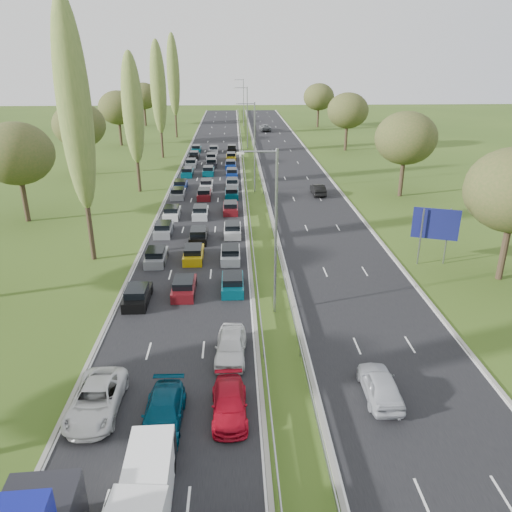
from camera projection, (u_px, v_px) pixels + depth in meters
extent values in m
plane|color=#314A17|center=(254.00, 188.00, 71.23)|extent=(260.00, 260.00, 0.00)
cube|color=black|center=(208.00, 185.00, 73.27)|extent=(10.50, 215.00, 0.04)
cube|color=black|center=(299.00, 184.00, 73.83)|extent=(10.50, 215.00, 0.04)
cube|color=gray|center=(246.00, 181.00, 73.29)|extent=(0.06, 215.00, 0.32)
cube|color=gray|center=(261.00, 180.00, 73.39)|extent=(0.06, 215.00, 0.32)
cylinder|color=gray|center=(276.00, 235.00, 34.70)|extent=(0.18, 0.18, 12.00)
cylinder|color=gray|center=(255.00, 148.00, 67.14)|extent=(0.18, 0.18, 12.00)
cylinder|color=gray|center=(247.00, 118.00, 99.58)|extent=(0.18, 0.18, 12.00)
cylinder|color=gray|center=(244.00, 103.00, 132.02)|extent=(0.18, 0.18, 12.00)
cylinder|color=#2D2116|center=(89.00, 218.00, 44.99)|extent=(0.44, 0.44, 7.92)
ellipsoid|color=#577030|center=(74.00, 107.00, 41.38)|extent=(2.80, 2.80, 17.60)
cylinder|color=#2D2116|center=(138.00, 168.00, 68.43)|extent=(0.44, 0.44, 6.48)
ellipsoid|color=#577030|center=(133.00, 109.00, 65.48)|extent=(2.80, 2.80, 14.40)
cylinder|color=#2D2116|center=(162.00, 138.00, 91.47)|extent=(0.44, 0.44, 7.20)
ellipsoid|color=#577030|center=(158.00, 87.00, 88.19)|extent=(2.80, 2.80, 16.00)
cylinder|color=#2D2116|center=(176.00, 120.00, 114.51)|extent=(0.44, 0.44, 7.92)
ellipsoid|color=#577030|center=(173.00, 75.00, 110.90)|extent=(2.80, 2.80, 17.60)
cylinder|color=#2D2116|center=(25.00, 201.00, 56.26)|extent=(0.56, 0.56, 4.84)
ellipsoid|color=#38471E|center=(17.00, 154.00, 54.29)|extent=(8.00, 8.00, 6.80)
cylinder|color=#2D2116|center=(84.00, 159.00, 78.50)|extent=(0.56, 0.56, 4.84)
ellipsoid|color=#38471E|center=(79.00, 125.00, 76.53)|extent=(8.00, 8.00, 6.80)
cylinder|color=#2D2116|center=(121.00, 134.00, 104.45)|extent=(0.56, 0.56, 4.84)
ellipsoid|color=#38471E|center=(118.00, 108.00, 102.48)|extent=(8.00, 8.00, 6.80)
cylinder|color=#2D2116|center=(145.00, 116.00, 134.11)|extent=(0.56, 0.56, 4.84)
ellipsoid|color=#38471E|center=(144.00, 96.00, 132.14)|extent=(8.00, 8.00, 6.80)
cylinder|color=#2D2116|center=(504.00, 252.00, 41.47)|extent=(0.56, 0.56, 4.84)
cylinder|color=#2D2116|center=(401.00, 178.00, 66.50)|extent=(0.56, 0.56, 4.84)
ellipsoid|color=#38471E|center=(406.00, 138.00, 64.53)|extent=(8.00, 8.00, 6.80)
cylinder|color=#2D2116|center=(346.00, 138.00, 98.94)|extent=(0.56, 0.56, 4.84)
ellipsoid|color=#38471E|center=(348.00, 111.00, 96.97)|extent=(8.00, 8.00, 6.80)
cylinder|color=#2D2116|center=(318.00, 118.00, 131.38)|extent=(0.56, 0.56, 4.84)
ellipsoid|color=#38471E|center=(319.00, 97.00, 129.41)|extent=(8.00, 8.00, 6.80)
cube|color=black|center=(138.00, 297.00, 38.11)|extent=(1.75, 4.00, 0.80)
cube|color=slate|center=(156.00, 258.00, 45.54)|extent=(1.75, 4.00, 0.80)
cube|color=slate|center=(164.00, 230.00, 52.72)|extent=(1.75, 4.00, 0.80)
cube|color=silver|center=(172.00, 214.00, 58.31)|extent=(1.75, 4.00, 0.80)
cube|color=slate|center=(178.00, 194.00, 66.41)|extent=(1.75, 4.00, 0.80)
cube|color=navy|center=(181.00, 186.00, 70.56)|extent=(1.75, 4.00, 0.80)
cube|color=#053F4C|center=(187.00, 173.00, 78.41)|extent=(1.75, 4.00, 0.80)
cube|color=#B2B7BC|center=(191.00, 164.00, 85.01)|extent=(1.75, 4.00, 0.80)
cube|color=black|center=(194.00, 156.00, 91.65)|extent=(1.75, 4.00, 0.80)
cube|color=#053F4C|center=(196.00, 150.00, 98.10)|extent=(1.75, 4.00, 0.80)
cube|color=#590F14|center=(184.00, 289.00, 39.53)|extent=(1.75, 4.00, 0.80)
cube|color=#BF990C|center=(194.00, 255.00, 46.15)|extent=(1.75, 4.00, 0.80)
cube|color=black|center=(199.00, 237.00, 50.89)|extent=(1.75, 4.00, 0.80)
cube|color=#B2B7BC|center=(201.00, 213.00, 58.48)|extent=(1.75, 4.00, 0.80)
cube|color=#590F14|center=(204.00, 195.00, 66.05)|extent=(1.75, 4.00, 0.80)
cube|color=silver|center=(207.00, 185.00, 70.96)|extent=(1.75, 4.00, 0.80)
cube|color=#053F4C|center=(208.00, 172.00, 79.37)|extent=(1.75, 4.00, 0.80)
cube|color=black|center=(212.00, 164.00, 85.22)|extent=(1.75, 4.00, 0.80)
cube|color=#B2B7BC|center=(211.00, 158.00, 89.82)|extent=(1.75, 4.00, 0.80)
cube|color=slate|center=(214.00, 150.00, 97.34)|extent=(1.75, 4.00, 0.80)
cube|color=#053F4C|center=(233.00, 285.00, 40.19)|extent=(1.75, 4.00, 0.80)
cube|color=#B2B7BC|center=(231.00, 255.00, 46.11)|extent=(1.75, 4.00, 0.80)
cube|color=silver|center=(233.00, 231.00, 52.54)|extent=(1.75, 4.00, 0.80)
cube|color=#590F14|center=(231.00, 209.00, 60.08)|extent=(1.75, 4.00, 0.80)
cube|color=#053F4C|center=(232.00, 194.00, 66.53)|extent=(1.75, 4.00, 0.80)
cube|color=slate|center=(232.00, 184.00, 71.56)|extent=(1.75, 4.00, 0.80)
cube|color=navy|center=(232.00, 174.00, 77.82)|extent=(1.75, 4.00, 0.80)
cube|color=navy|center=(231.00, 165.00, 83.95)|extent=(1.75, 4.00, 0.80)
cube|color=#BF990C|center=(231.00, 157.00, 90.49)|extent=(1.75, 4.00, 0.80)
cube|color=black|center=(232.00, 149.00, 98.39)|extent=(1.75, 4.00, 0.80)
imported|color=silver|center=(96.00, 400.00, 26.25)|extent=(2.51, 5.40, 1.50)
imported|color=#053B54|center=(163.00, 413.00, 25.30)|extent=(2.12, 4.98, 1.43)
imported|color=#AE0A1D|center=(229.00, 404.00, 26.09)|extent=(1.95, 4.57, 1.31)
imported|color=silver|center=(231.00, 346.00, 31.06)|extent=(2.13, 4.76, 1.59)
imported|color=#B5B7BF|center=(380.00, 385.00, 27.39)|extent=(1.88, 4.55, 1.54)
imported|color=black|center=(318.00, 189.00, 67.60)|extent=(1.67, 4.51, 1.47)
imported|color=gray|center=(265.00, 127.00, 125.72)|extent=(2.87, 5.80, 1.58)
cube|color=white|center=(148.00, 482.00, 20.85)|extent=(1.90, 4.76, 1.90)
cube|color=black|center=(155.00, 448.00, 22.82)|extent=(1.86, 0.76, 1.52)
cylinder|color=black|center=(136.00, 468.00, 22.48)|extent=(0.24, 0.65, 0.65)
cylinder|color=gray|center=(421.00, 237.00, 44.41)|extent=(0.16, 0.16, 5.20)
cylinder|color=gray|center=(447.00, 237.00, 44.51)|extent=(0.16, 0.16, 5.20)
cube|color=#131755|center=(436.00, 224.00, 44.01)|extent=(3.80, 1.45, 2.80)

